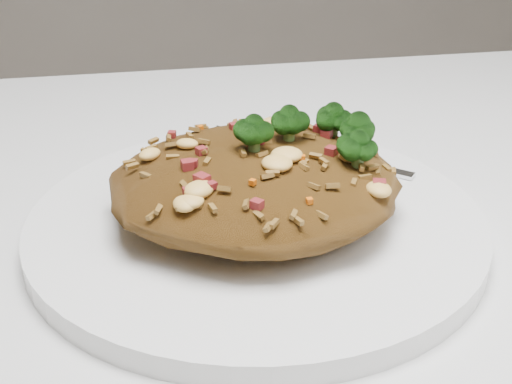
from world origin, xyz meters
The scene contains 3 objects.
plate centered at (0.05, 0.05, 0.76)m, with size 0.28×0.28×0.01m, color white.
fried_rice centered at (0.06, 0.05, 0.79)m, with size 0.17×0.16×0.07m.
fork centered at (0.11, 0.13, 0.77)m, with size 0.13×0.12×0.00m.
Camera 1 is at (-0.02, -0.32, 0.97)m, focal length 50.00 mm.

